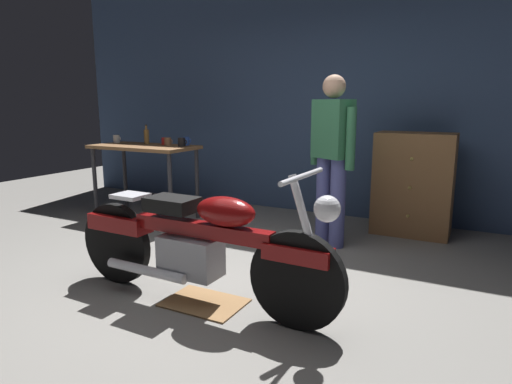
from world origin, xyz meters
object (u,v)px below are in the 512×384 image
Objects in this scene: person_standing at (332,153)px; mug_red_diner at (165,141)px; motorcycle at (198,243)px; mug_brown_stoneware at (168,142)px; mug_black_matte at (182,142)px; wooden_dresser at (413,184)px; bottle at (147,136)px; mug_white_ceramic at (117,139)px; mug_blue_enamel at (186,141)px.

mug_red_diner is at bearing 23.35° from person_standing.
person_standing reaches higher than motorcycle.
mug_brown_stoneware is (-2.08, 0.09, 0.02)m from person_standing.
mug_black_matte reaches higher than mug_red_diner.
person_standing reaches higher than mug_black_matte.
wooden_dresser is 9.14× the size of mug_red_diner.
bottle reaches higher than motorcycle.
mug_black_matte is (0.32, -0.09, 0.01)m from mug_red_diner.
mug_white_ceramic is (-1.07, 0.04, -0.00)m from mug_black_matte.
bottle is at bearing -172.90° from mug_blue_enamel.
mug_blue_enamel reaches higher than motorcycle.
wooden_dresser is at bearing 15.23° from mug_black_matte.
motorcycle is at bearing -52.14° from mug_blue_enamel.
mug_blue_enamel is 0.90× the size of mug_black_matte.
mug_brown_stoneware is 0.40m from bottle.
mug_blue_enamel is at bearing 105.73° from mug_black_matte.
bottle reaches higher than mug_white_ceramic.
person_standing is 1.52× the size of wooden_dresser.
person_standing reaches higher than mug_brown_stoneware.
motorcycle is at bearing -46.51° from mug_red_diner.
mug_black_matte is at bearing -1.88° from mug_white_ceramic.
wooden_dresser is 9.66× the size of mug_white_ceramic.
bottle is (-3.14, -0.61, 0.45)m from wooden_dresser.
wooden_dresser is 2.66m from mug_black_matte.
mug_blue_enamel and mug_black_matte have the same top height.
mug_red_diner is at bearing 134.65° from motorcycle.
bottle is (-2.08, 1.88, 0.55)m from motorcycle.
motorcycle is 2.65m from mug_red_diner.
mug_black_matte reaches higher than mug_white_ceramic.
person_standing is at bearing -2.28° from mug_white_ceramic.
wooden_dresser is (0.67, 0.77, -0.38)m from person_standing.
wooden_dresser is 2.66m from mug_blue_enamel.
motorcycle is at bearing -50.70° from mug_black_matte.
mug_red_diner is 0.76m from mug_white_ceramic.
person_standing is 13.87× the size of mug_red_diner.
mug_black_matte is 1.07× the size of mug_white_ceramic.
mug_black_matte is (-1.48, 1.80, 0.50)m from motorcycle.
motorcycle is at bearing 104.85° from person_standing.
motorcycle is 2.53m from mug_brown_stoneware.
mug_blue_enamel is at bearing 129.02° from motorcycle.
mug_white_ceramic is at bearing 25.47° from person_standing.
bottle is at bearing 139.03° from motorcycle.
wooden_dresser is 3.23m from bottle.
person_standing is 14.66× the size of mug_white_ceramic.
motorcycle is 2.71m from wooden_dresser.
mug_blue_enamel is (-1.91, 0.23, 0.03)m from person_standing.
motorcycle is 20.07× the size of mug_blue_enamel.
wooden_dresser is 9.03× the size of mug_black_matte.
motorcycle is 9.09× the size of bottle.
wooden_dresser is 2.86m from mug_brown_stoneware.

